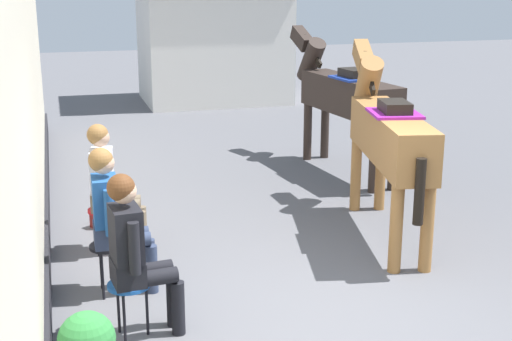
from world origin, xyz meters
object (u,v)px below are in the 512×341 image
object	(u,v)px
saddled_horse_far	(345,95)
saddled_horse_near	(388,134)
seated_visitor_far	(109,182)
seated_visitor_near	(135,248)
satchel_bag	(103,218)
seated_visitor_middle	(113,213)

from	to	relation	value
saddled_horse_far	saddled_horse_near	bearing A→B (deg)	-102.53
seated_visitor_far	saddled_horse_near	bearing A→B (deg)	-5.32
saddled_horse_near	seated_visitor_near	bearing A→B (deg)	-151.02
saddled_horse_near	satchel_bag	bearing A→B (deg)	160.01
seated_visitor_middle	saddled_horse_far	size ratio (longest dim) A/B	0.46
seated_visitor_far	saddled_horse_far	xyz separation A→B (m)	(3.60, 2.29, 0.38)
seated_visitor_near	seated_visitor_far	distance (m)	1.93
saddled_horse_near	saddled_horse_far	bearing A→B (deg)	77.47
seated_visitor_far	seated_visitor_near	bearing A→B (deg)	-88.69
saddled_horse_near	saddled_horse_far	world-z (taller)	same
saddled_horse_near	satchel_bag	xyz separation A→B (m)	(-3.07, 1.12, -1.06)
seated_visitor_near	saddled_horse_near	size ratio (longest dim) A/B	0.47
seated_visitor_middle	saddled_horse_far	world-z (taller)	saddled_horse_far
saddled_horse_near	saddled_horse_far	size ratio (longest dim) A/B	0.99
seated_visitor_middle	satchel_bag	distance (m)	1.99
seated_visitor_middle	seated_visitor_far	distance (m)	1.04
seated_visitor_far	saddled_horse_near	distance (m)	3.06
seated_visitor_middle	seated_visitor_far	world-z (taller)	same
seated_visitor_far	seated_visitor_middle	bearing A→B (deg)	-92.41
seated_visitor_middle	saddled_horse_near	world-z (taller)	saddled_horse_near
seated_visitor_middle	seated_visitor_far	bearing A→B (deg)	87.59
seated_visitor_middle	satchel_bag	world-z (taller)	seated_visitor_middle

